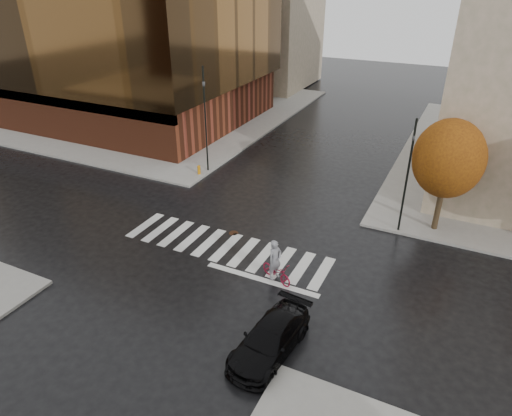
{
  "coord_description": "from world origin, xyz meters",
  "views": [
    {
      "loc": [
        10.69,
        -17.72,
        13.6
      ],
      "look_at": [
        1.12,
        1.95,
        2.0
      ],
      "focal_mm": 32.0,
      "sensor_mm": 36.0,
      "label": 1
    }
  ],
  "objects_px": {
    "traffic_light_nw": "(205,113)",
    "fire_hydrant": "(199,169)",
    "traffic_light_ne": "(408,171)",
    "cyclist": "(276,267)",
    "sedan": "(270,339)"
  },
  "relations": [
    {
      "from": "cyclist",
      "to": "traffic_light_ne",
      "type": "height_order",
      "value": "traffic_light_ne"
    },
    {
      "from": "traffic_light_ne",
      "to": "fire_hydrant",
      "type": "height_order",
      "value": "traffic_light_ne"
    },
    {
      "from": "cyclist",
      "to": "fire_hydrant",
      "type": "relative_size",
      "value": 3.21
    },
    {
      "from": "cyclist",
      "to": "fire_hydrant",
      "type": "bearing_deg",
      "value": 72.53
    },
    {
      "from": "cyclist",
      "to": "traffic_light_ne",
      "type": "bearing_deg",
      "value": -7.41
    },
    {
      "from": "traffic_light_ne",
      "to": "cyclist",
      "type": "bearing_deg",
      "value": 41.98
    },
    {
      "from": "cyclist",
      "to": "traffic_light_ne",
      "type": "relative_size",
      "value": 0.33
    },
    {
      "from": "sedan",
      "to": "traffic_light_nw",
      "type": "relative_size",
      "value": 0.59
    },
    {
      "from": "traffic_light_nw",
      "to": "fire_hydrant",
      "type": "height_order",
      "value": "traffic_light_nw"
    },
    {
      "from": "sedan",
      "to": "traffic_light_ne",
      "type": "xyz_separation_m",
      "value": [
        2.85,
        11.71,
        3.19
      ]
    },
    {
      "from": "sedan",
      "to": "fire_hydrant",
      "type": "distance_m",
      "value": 17.93
    },
    {
      "from": "traffic_light_nw",
      "to": "fire_hydrant",
      "type": "xyz_separation_m",
      "value": [
        -0.2,
        -0.92,
        -3.97
      ]
    },
    {
      "from": "sedan",
      "to": "cyclist",
      "type": "distance_m",
      "value": 4.72
    },
    {
      "from": "traffic_light_nw",
      "to": "traffic_light_ne",
      "type": "relative_size",
      "value": 1.15
    },
    {
      "from": "traffic_light_nw",
      "to": "fire_hydrant",
      "type": "relative_size",
      "value": 11.05
    }
  ]
}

